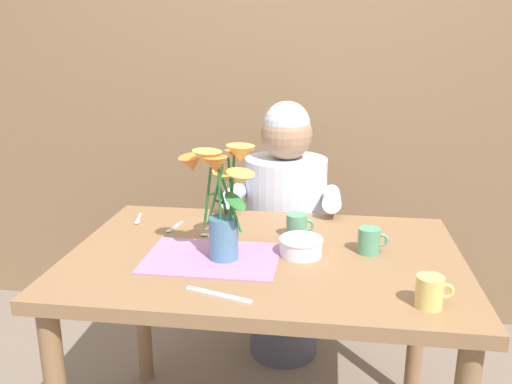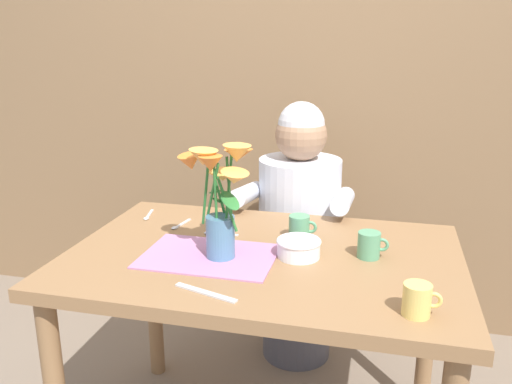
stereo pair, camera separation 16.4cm
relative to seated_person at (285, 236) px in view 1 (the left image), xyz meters
name	(u,v)px [view 1 (the left image)]	position (x,y,z in m)	size (l,w,h in m)	color
wood_panel_backdrop	(293,66)	(-0.01, 0.43, 0.69)	(4.00, 0.10, 2.50)	brown
dining_table	(265,281)	(-0.01, -0.62, 0.08)	(1.20, 0.80, 0.74)	olive
seated_person	(285,236)	(0.00, 0.00, 0.00)	(0.45, 0.47, 1.14)	#4C4C56
striped_placemat	(212,258)	(-0.16, -0.68, 0.18)	(0.40, 0.28, 0.01)	#B275A3
flower_vase	(223,191)	(-0.13, -0.68, 0.39)	(0.27, 0.24, 0.35)	teal
ceramic_bowl	(301,245)	(0.10, -0.61, 0.21)	(0.14, 0.14, 0.06)	white
dinner_knife	(218,295)	(-0.10, -0.91, 0.18)	(0.19, 0.02, 0.01)	silver
ceramic_mug	(369,241)	(0.31, -0.57, 0.22)	(0.09, 0.07, 0.08)	#569970
coffee_cup	(297,226)	(0.08, -0.47, 0.22)	(0.09, 0.07, 0.08)	#569970
tea_cup	(430,292)	(0.43, -0.90, 0.22)	(0.09, 0.07, 0.08)	#E5C666
spoon_0	(212,235)	(-0.20, -0.50, 0.18)	(0.12, 0.02, 0.01)	silver
spoon_1	(217,223)	(-0.21, -0.37, 0.18)	(0.05, 0.12, 0.01)	silver
spoon_2	(172,229)	(-0.35, -0.45, 0.18)	(0.04, 0.12, 0.01)	silver
spoon_3	(138,220)	(-0.50, -0.39, 0.18)	(0.04, 0.12, 0.01)	silver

